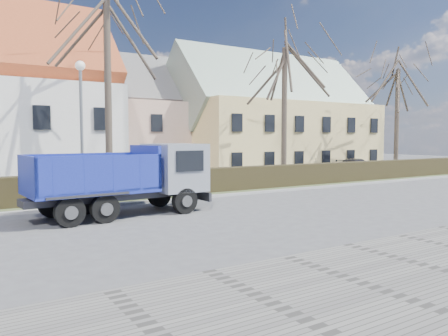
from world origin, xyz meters
TOP-DOWN VIEW (x-y plane):
  - ground at (0.00, 0.00)m, footprint 120.00×120.00m
  - sidewalk_near at (0.00, -8.50)m, footprint 80.00×5.00m
  - curb_far at (0.00, 4.60)m, footprint 80.00×0.30m
  - grass_strip at (0.00, 6.20)m, footprint 80.00×3.00m
  - hedge at (0.00, 6.00)m, footprint 60.00×0.90m
  - building_pink at (4.00, 20.00)m, footprint 10.80×8.80m
  - building_yellow at (16.00, 17.00)m, footprint 18.80×10.80m
  - tree_1 at (-2.00, 8.50)m, footprint 9.20×9.20m
  - tree_2 at (10.00, 8.50)m, footprint 8.00×8.00m
  - tree_3 at (22.00, 8.50)m, footprint 7.60×7.60m
  - dump_truck at (-3.84, 2.09)m, footprint 7.33×3.12m
  - streetlight at (-3.79, 7.00)m, footprint 0.52×0.52m
  - cart_frame at (-5.12, 4.04)m, footprint 0.90×0.73m
  - parked_car_b at (19.03, 10.06)m, footprint 4.92×3.24m

SIDE VIEW (x-z plane):
  - ground at x=0.00m, z-range 0.00..0.00m
  - sidewalk_near at x=0.00m, z-range 0.00..0.08m
  - grass_strip at x=0.00m, z-range 0.00..0.10m
  - curb_far at x=0.00m, z-range 0.00..0.12m
  - cart_frame at x=-5.12m, z-range 0.00..0.72m
  - hedge at x=0.00m, z-range 0.00..1.30m
  - parked_car_b at x=19.03m, z-range 0.00..1.32m
  - dump_truck at x=-3.84m, z-range 0.00..2.87m
  - streetlight at x=-3.79m, z-range 0.00..6.72m
  - building_pink at x=4.00m, z-range 0.00..8.00m
  - building_yellow at x=16.00m, z-range 0.00..8.50m
  - tree_3 at x=22.00m, z-range 0.00..10.45m
  - tree_2 at x=10.00m, z-range 0.00..11.00m
  - tree_1 at x=-2.00m, z-range 0.00..12.65m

